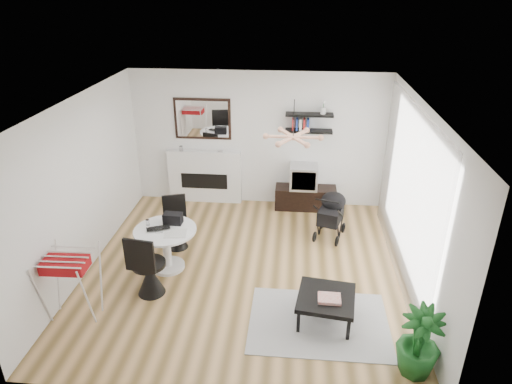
# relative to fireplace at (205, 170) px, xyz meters

# --- Properties ---
(floor) EXTENTS (5.00, 5.00, 0.00)m
(floor) POSITION_rel_fireplace_xyz_m (1.10, -2.42, -0.69)
(floor) COLOR brown
(floor) RESTS_ON ground
(ceiling) EXTENTS (5.00, 5.00, 0.00)m
(ceiling) POSITION_rel_fireplace_xyz_m (1.10, -2.42, 2.01)
(ceiling) COLOR white
(ceiling) RESTS_ON wall_back
(wall_back) EXTENTS (5.00, 0.00, 5.00)m
(wall_back) POSITION_rel_fireplace_xyz_m (1.10, 0.08, 0.66)
(wall_back) COLOR white
(wall_back) RESTS_ON floor
(wall_left) EXTENTS (0.00, 5.00, 5.00)m
(wall_left) POSITION_rel_fireplace_xyz_m (-1.40, -2.42, 0.66)
(wall_left) COLOR white
(wall_left) RESTS_ON floor
(wall_right) EXTENTS (0.00, 5.00, 5.00)m
(wall_right) POSITION_rel_fireplace_xyz_m (3.60, -2.42, 0.66)
(wall_right) COLOR white
(wall_right) RESTS_ON floor
(sheer_curtain) EXTENTS (0.04, 3.60, 2.60)m
(sheer_curtain) POSITION_rel_fireplace_xyz_m (3.50, -2.22, 0.66)
(sheer_curtain) COLOR white
(sheer_curtain) RESTS_ON wall_right
(fireplace) EXTENTS (1.50, 0.17, 2.16)m
(fireplace) POSITION_rel_fireplace_xyz_m (0.00, 0.00, 0.00)
(fireplace) COLOR white
(fireplace) RESTS_ON floor
(shelf_lower) EXTENTS (0.90, 0.25, 0.04)m
(shelf_lower) POSITION_rel_fireplace_xyz_m (2.07, -0.05, 0.91)
(shelf_lower) COLOR black
(shelf_lower) RESTS_ON wall_back
(shelf_upper) EXTENTS (0.90, 0.25, 0.04)m
(shelf_upper) POSITION_rel_fireplace_xyz_m (2.07, -0.05, 1.23)
(shelf_upper) COLOR black
(shelf_upper) RESTS_ON wall_back
(pendant_lamp) EXTENTS (0.90, 0.90, 0.10)m
(pendant_lamp) POSITION_rel_fireplace_xyz_m (1.80, -2.12, 1.46)
(pendant_lamp) COLOR tan
(pendant_lamp) RESTS_ON ceiling
(tv_console) EXTENTS (1.21, 0.42, 0.45)m
(tv_console) POSITION_rel_fireplace_xyz_m (2.07, -0.15, -0.46)
(tv_console) COLOR black
(tv_console) RESTS_ON floor
(crt_tv) EXTENTS (0.54, 0.47, 0.47)m
(crt_tv) POSITION_rel_fireplace_xyz_m (2.02, -0.15, 0.00)
(crt_tv) COLOR silver
(crt_tv) RESTS_ON tv_console
(dining_table) EXTENTS (0.97, 0.97, 0.71)m
(dining_table) POSITION_rel_fireplace_xyz_m (-0.13, -2.49, -0.22)
(dining_table) COLOR white
(dining_table) RESTS_ON floor
(laptop) EXTENTS (0.42, 0.35, 0.03)m
(laptop) POSITION_rel_fireplace_xyz_m (-0.21, -2.55, 0.04)
(laptop) COLOR black
(laptop) RESTS_ON dining_table
(black_bag) EXTENTS (0.30, 0.19, 0.17)m
(black_bag) POSITION_rel_fireplace_xyz_m (-0.05, -2.29, 0.11)
(black_bag) COLOR black
(black_bag) RESTS_ON dining_table
(newspaper) EXTENTS (0.37, 0.31, 0.01)m
(newspaper) POSITION_rel_fireplace_xyz_m (0.07, -2.60, 0.03)
(newspaper) COLOR white
(newspaper) RESTS_ON dining_table
(drinking_glass) EXTENTS (0.06, 0.06, 0.09)m
(drinking_glass) POSITION_rel_fireplace_xyz_m (-0.43, -2.38, 0.07)
(drinking_glass) COLOR white
(drinking_glass) RESTS_ON dining_table
(chair_far) EXTENTS (0.47, 0.49, 0.91)m
(chair_far) POSITION_rel_fireplace_xyz_m (-0.14, -1.84, -0.40)
(chair_far) COLOR black
(chair_far) RESTS_ON floor
(chair_near) EXTENTS (0.50, 0.52, 1.03)m
(chair_near) POSITION_rel_fireplace_xyz_m (-0.21, -3.16, -0.36)
(chair_near) COLOR black
(chair_near) RESTS_ON floor
(drying_rack) EXTENTS (0.67, 0.63, 0.98)m
(drying_rack) POSITION_rel_fireplace_xyz_m (-1.08, -3.74, -0.17)
(drying_rack) COLOR white
(drying_rack) RESTS_ON floor
(stroller) EXTENTS (0.63, 0.81, 0.90)m
(stroller) POSITION_rel_fireplace_xyz_m (2.52, -1.20, -0.30)
(stroller) COLOR black
(stroller) RESTS_ON floor
(rug) EXTENTS (1.88, 1.35, 0.01)m
(rug) POSITION_rel_fireplace_xyz_m (2.25, -3.58, -0.68)
(rug) COLOR gray
(rug) RESTS_ON floor
(coffee_table) EXTENTS (0.84, 0.84, 0.39)m
(coffee_table) POSITION_rel_fireplace_xyz_m (2.33, -3.50, -0.33)
(coffee_table) COLOR black
(coffee_table) RESTS_ON rug
(magazines) EXTENTS (0.30, 0.24, 0.04)m
(magazines) POSITION_rel_fireplace_xyz_m (2.36, -3.58, -0.27)
(magazines) COLOR #BD3E2F
(magazines) RESTS_ON coffee_table
(potted_plant) EXTENTS (0.57, 0.57, 0.90)m
(potted_plant) POSITION_rel_fireplace_xyz_m (3.35, -4.32, -0.24)
(potted_plant) COLOR #18541D
(potted_plant) RESTS_ON floor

